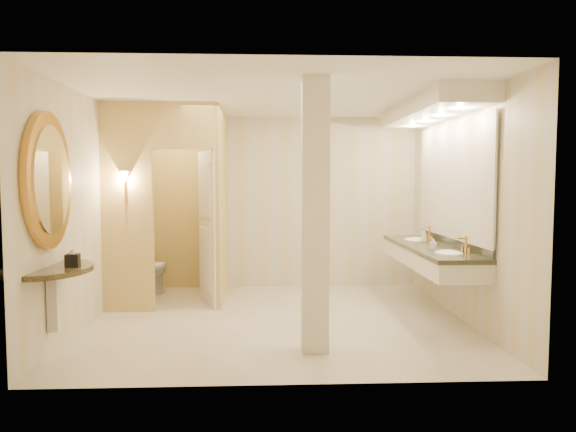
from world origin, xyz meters
The scene contains 16 objects.
floor centered at (0.00, 0.00, 0.00)m, with size 4.50×4.50×0.00m, color beige.
ceiling centered at (0.00, 0.00, 2.70)m, with size 4.50×4.50×0.00m, color white.
wall_back centered at (0.00, 2.00, 1.35)m, with size 4.50×0.02×2.70m, color beige.
wall_front centered at (0.00, -2.00, 1.35)m, with size 4.50×0.02×2.70m, color beige.
wall_left centered at (-2.25, 0.00, 1.35)m, with size 0.02×4.00×2.70m, color beige.
wall_right centered at (2.25, 0.00, 1.35)m, with size 0.02×4.00×2.70m, color beige.
toilet_closet centered at (-1.12, 0.97, 1.39)m, with size 1.50×1.55×2.70m.
wall_sconce centered at (-1.93, 0.43, 1.73)m, with size 0.14×0.14×0.42m.
vanity centered at (1.98, 0.24, 1.63)m, with size 0.75×2.62×2.09m.
console_shelf centered at (-2.21, -1.21, 1.34)m, with size 1.00×1.00×1.95m.
pillar centered at (0.34, -1.13, 1.35)m, with size 0.26×0.26×2.70m, color silver.
tissue_box centered at (-2.00, -1.20, 0.94)m, with size 0.12×0.12×0.12m, color black.
toilet centered at (-1.89, 1.37, 0.40)m, with size 0.45×0.78×0.80m, color white.
soap_bottle_a centered at (1.85, -0.15, 0.94)m, with size 0.06×0.06×0.13m, color beige.
soap_bottle_b centered at (1.93, 0.06, 0.93)m, with size 0.08×0.08×0.10m, color silver.
soap_bottle_c centered at (1.97, 0.58, 0.97)m, with size 0.07×0.07×0.19m, color #C6B28C.
Camera 1 is at (-0.15, -6.16, 1.70)m, focal length 32.00 mm.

